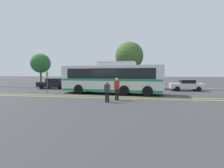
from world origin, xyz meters
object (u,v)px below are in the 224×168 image
Objects in this scene: parked_car_3 at (186,85)px; pedestrian_1 at (117,87)px; parked_car_2 at (138,85)px; pedestrian_0 at (107,91)px; parked_car_1 at (97,84)px; bus_stop_sign at (47,79)px; tree_0 at (129,56)px; parked_car_0 at (54,84)px; tree_1 at (41,63)px; transit_bus at (112,78)px.

pedestrian_1 is (-7.54, -9.32, 0.33)m from parked_car_3.
pedestrian_0 is at bearing 164.60° from parked_car_2.
parked_car_2 is at bearing -89.39° from parked_car_1.
pedestrian_0 is 0.85× the size of pedestrian_1.
parked_car_3 is at bearing -64.71° from bus_stop_sign.
tree_0 is (0.65, 13.78, 3.96)m from pedestrian_0.
parked_car_3 is 11.99m from pedestrian_1.
parked_car_0 reaches higher than parked_car_3.
parked_car_0 is at bearing 89.41° from parked_car_3.
parked_car_2 is at bearing -54.87° from bus_stop_sign.
pedestrian_1 is 19.92m from tree_1.
transit_bus reaches higher than parked_car_0.
parked_car_2 is 1.09× the size of parked_car_3.
parked_car_2 is at bearing -68.20° from tree_0.
tree_0 is (1.23, 8.17, 3.11)m from transit_bus.
tree_1 is (-13.65, 8.50, 2.18)m from transit_bus.
tree_0 is at bearing 17.44° from parked_car_2.
tree_1 reaches higher than bus_stop_sign.
parked_car_2 is 2.81× the size of pedestrian_0.
parked_car_0 is 17.97m from parked_car_3.
parked_car_3 is (6.10, 0.04, 0.05)m from parked_car_2.
parked_car_1 reaches higher than pedestrian_0.
tree_0 is at bearing -96.77° from pedestrian_0.
parked_car_1 is at bearing -135.80° from tree_0.
parked_car_0 is (-9.28, 4.67, -0.97)m from transit_bus.
tree_0 is at bearing -37.38° from bus_stop_sign.
tree_0 reaches higher than transit_bus.
pedestrian_1 reaches higher than parked_car_3.
parked_car_2 is at bearing -22.05° from transit_bus.
pedestrian_1 is 13.25m from tree_0.
tree_0 is 14.91m from tree_1.
pedestrian_1 is at bearing -132.57° from parked_car_0.
tree_0 is at bearing 76.31° from pedestrian_1.
parked_car_3 is at bearing 37.65° from pedestrian_1.
tree_1 is at bearing 72.65° from parked_car_2.
bus_stop_sign is at bearing 107.68° from parked_car_3.
parked_car_3 is 16.84m from bus_stop_sign.
transit_bus is 2.82× the size of parked_car_3.
bus_stop_sign is 11.37m from tree_1.
tree_1 is at bearing 47.54° from parked_car_0.
pedestrian_1 is at bearing -160.33° from parked_car_1.
bus_stop_sign is (-9.83, -5.34, 0.88)m from parked_car_2.
bus_stop_sign reaches higher than parked_car_3.
tree_0 is at bearing -72.72° from parked_car_0.
bus_stop_sign is (-7.24, -0.59, -0.18)m from transit_bus.
transit_bus is at bearing -88.18° from pedestrian_0.
pedestrian_0 is at bearing -131.24° from pedestrian_1.
pedestrian_0 is (-2.02, -10.36, 0.21)m from parked_car_2.
bus_stop_sign is (-7.81, 5.02, 0.67)m from pedestrian_0.
parked_car_3 is 13.20m from pedestrian_0.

